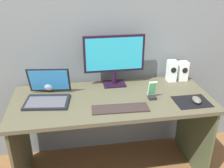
# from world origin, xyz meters

# --- Properties ---
(wall_back) EXTENTS (6.00, 0.04, 2.50)m
(wall_back) POSITION_xyz_m (0.00, 0.38, 1.25)
(wall_back) COLOR slate
(wall_back) RESTS_ON ground_plane
(desk) EXTENTS (1.49, 0.64, 0.71)m
(desk) POSITION_xyz_m (0.00, 0.00, 0.57)
(desk) COLOR #4C4834
(desk) RESTS_ON ground_plane
(monitor) EXTENTS (0.49, 0.14, 0.42)m
(monitor) POSITION_xyz_m (0.06, 0.23, 0.95)
(monitor) COLOR black
(monitor) RESTS_ON desk
(speaker_right) EXTENTS (0.07, 0.07, 0.16)m
(speaker_right) POSITION_xyz_m (0.65, 0.23, 0.80)
(speaker_right) COLOR white
(speaker_right) RESTS_ON desk
(speaker_near_monitor) EXTENTS (0.07, 0.08, 0.18)m
(speaker_near_monitor) POSITION_xyz_m (0.55, 0.23, 0.80)
(speaker_near_monitor) COLOR white
(speaker_near_monitor) RESTS_ON desk
(laptop) EXTENTS (0.35, 0.32, 0.22)m
(laptop) POSITION_xyz_m (-0.47, 0.04, 0.76)
(laptop) COLOR black
(laptop) RESTS_ON desk
(fishbowl) EXTENTS (0.15, 0.15, 0.15)m
(fishbowl) POSITION_xyz_m (-0.46, 0.22, 0.79)
(fishbowl) COLOR silver
(fishbowl) RESTS_ON desk
(keyboard_external) EXTENTS (0.40, 0.14, 0.01)m
(keyboard_external) POSITION_xyz_m (0.03, -0.17, 0.72)
(keyboard_external) COLOR #2E2320
(keyboard_external) RESTS_ON desk
(mousepad) EXTENTS (0.25, 0.20, 0.00)m
(mousepad) POSITION_xyz_m (0.56, -0.15, 0.71)
(mousepad) COLOR black
(mousepad) RESTS_ON desk
(mouse) EXTENTS (0.07, 0.11, 0.04)m
(mouse) POSITION_xyz_m (0.59, -0.17, 0.73)
(mouse) COLOR #56554D
(mouse) RESTS_ON mousepad
(phone_in_dock) EXTENTS (0.06, 0.06, 0.14)m
(phone_in_dock) POSITION_xyz_m (0.29, -0.05, 0.76)
(phone_in_dock) COLOR black
(phone_in_dock) RESTS_ON desk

